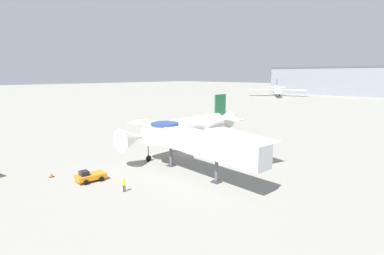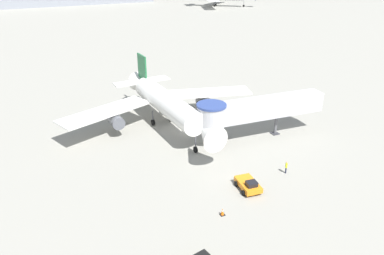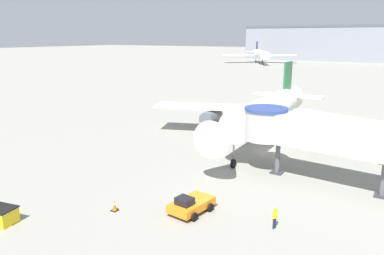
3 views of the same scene
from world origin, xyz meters
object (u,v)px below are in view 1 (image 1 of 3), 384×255
traffic_cone_starboard_wing (249,163)px  main_airplane (190,128)px  jet_bridge (194,141)px  traffic_cone_apron_front (51,174)px  background_jet_navy_tail (277,89)px  pushback_tug_orange (90,176)px  ground_crew_marshaller (124,184)px

traffic_cone_starboard_wing → main_airplane: bearing=177.1°
jet_bridge → traffic_cone_apron_front: size_ratio=23.67×
background_jet_navy_tail → main_airplane: bearing=-97.7°
pushback_tug_orange → ground_crew_marshaller: (6.13, 0.95, 0.28)m
jet_bridge → ground_crew_marshaller: size_ratio=12.23×
background_jet_navy_tail → traffic_cone_apron_front: bearing=-101.6°
pushback_tug_orange → traffic_cone_apron_front: size_ratio=4.49×
main_airplane → traffic_cone_apron_front: 23.42m
pushback_tug_orange → traffic_cone_starboard_wing: 22.37m
pushback_tug_orange → background_jet_navy_tail: (-55.28, 153.26, 3.87)m
ground_crew_marshaller → background_jet_navy_tail: (-61.42, 152.31, 3.59)m
traffic_cone_starboard_wing → background_jet_navy_tail: background_jet_navy_tail is taller
background_jet_navy_tail → pushback_tug_orange: bearing=-99.7°
jet_bridge → traffic_cone_apron_front: jet_bridge is taller
main_airplane → traffic_cone_starboard_wing: main_airplane is taller
main_airplane → jet_bridge: bearing=-46.2°
traffic_cone_starboard_wing → background_jet_navy_tail: bearing=116.3°
traffic_cone_apron_front → ground_crew_marshaller: 11.77m
jet_bridge → background_jet_navy_tail: 155.62m
pushback_tug_orange → traffic_cone_apron_front: pushback_tug_orange is taller
jet_bridge → background_jet_navy_tail: (-62.98, 142.30, -0.05)m
jet_bridge → background_jet_navy_tail: background_jet_navy_tail is taller
pushback_tug_orange → ground_crew_marshaller: size_ratio=2.32×
main_airplane → traffic_cone_apron_front: bearing=-100.1°
traffic_cone_apron_front → ground_crew_marshaller: ground_crew_marshaller is taller
main_airplane → ground_crew_marshaller: (8.10, -19.23, -3.06)m
jet_bridge → ground_crew_marshaller: bearing=-94.2°
main_airplane → pushback_tug_orange: 20.55m
jet_bridge → ground_crew_marshaller: jet_bridge is taller
pushback_tug_orange → ground_crew_marshaller: bearing=15.8°
background_jet_navy_tail → traffic_cone_starboard_wing: bearing=-93.2°
traffic_cone_starboard_wing → ground_crew_marshaller: (-4.79, -18.57, 0.60)m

